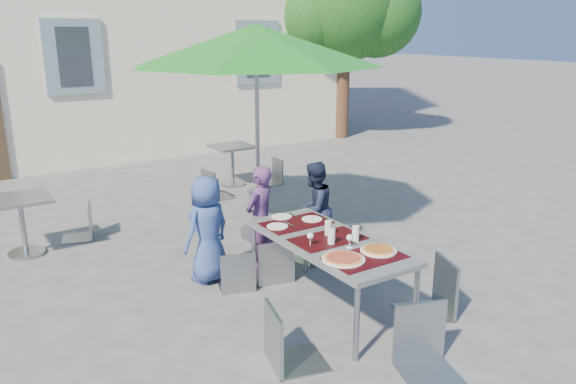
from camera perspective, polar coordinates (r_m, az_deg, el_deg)
ground at (r=5.37m, az=-0.21°, el=-14.01°), size 90.00×90.00×0.00m
tree at (r=14.60m, az=5.82°, el=18.27°), size 3.60×3.00×4.70m
dining_table at (r=5.47m, az=4.08°, el=-5.34°), size 0.80×1.85×0.76m
pizza_near_left at (r=4.97m, az=5.64°, el=-6.73°), size 0.38×0.38×0.03m
pizza_near_right at (r=5.20m, az=9.18°, el=-5.83°), size 0.33×0.33×0.03m
glassware at (r=5.37m, az=4.97°, el=-4.25°), size 0.50×0.44×0.15m
place_settings at (r=5.92m, az=0.28°, el=-2.91°), size 0.69×0.46×0.01m
child_0 at (r=6.21m, az=-8.16°, el=-3.75°), size 0.67×0.54×1.20m
child_1 at (r=6.45m, az=-2.86°, el=-2.67°), size 0.53×0.45×1.23m
child_2 at (r=6.85m, az=2.64°, el=-1.76°), size 0.65×0.51×1.18m
chair_0 at (r=5.97m, az=-5.29°, el=-5.60°), size 0.47×0.47×0.85m
chair_1 at (r=6.13m, az=-1.49°, el=-4.36°), size 0.50×0.50×0.94m
chair_2 at (r=6.66m, az=2.82°, el=-3.15°), size 0.47×0.47×0.86m
chair_3 at (r=4.61m, az=-0.24°, el=-10.99°), size 0.55×0.54×1.00m
chair_4 at (r=5.61m, az=14.97°, el=-6.13°), size 0.61×0.60×1.05m
chair_5 at (r=4.69m, az=14.10°, el=-10.73°), size 0.58×0.59×1.04m
patio_umbrella at (r=7.16m, az=-3.27°, el=14.58°), size 3.15×3.15×2.77m
cafe_table_0 at (r=7.60m, az=-25.44°, el=-2.20°), size 0.69×0.69×0.74m
bg_chair_r_0 at (r=7.91m, az=-20.29°, el=-0.93°), size 0.48×0.48×0.88m
cafe_table_1 at (r=10.06m, az=-5.68°, el=3.42°), size 0.68×0.68×0.73m
bg_chair_l_1 at (r=9.23m, az=-7.62°, el=2.59°), size 0.46×0.46×0.94m
bg_chair_r_1 at (r=10.13m, az=-1.53°, el=3.61°), size 0.39×0.39×0.85m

